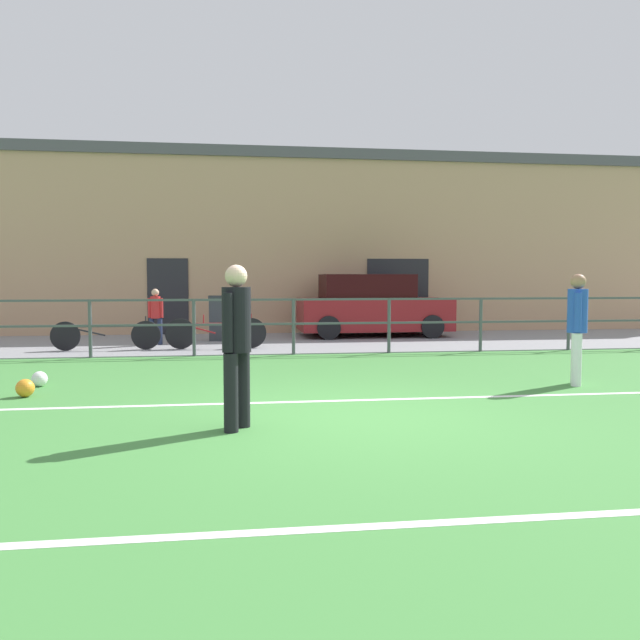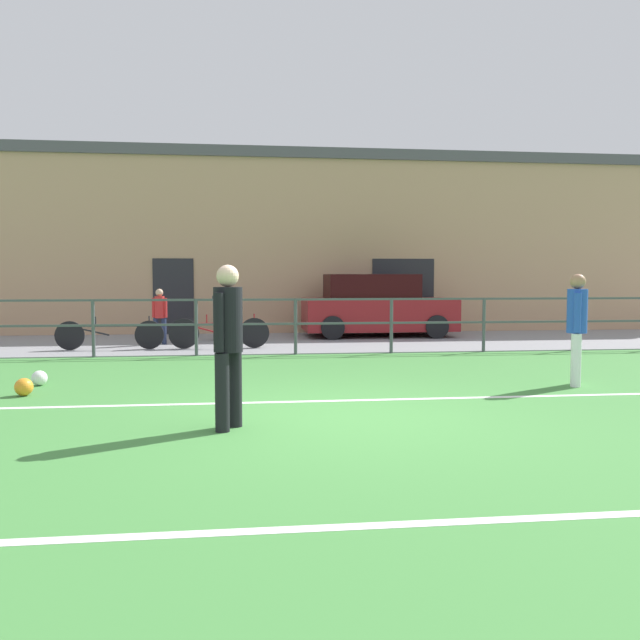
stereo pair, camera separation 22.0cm
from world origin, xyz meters
name	(u,v)px [view 2 (the right image)]	position (x,y,z in m)	size (l,w,h in m)	color
ground	(339,419)	(0.00, 0.00, -0.02)	(60.00, 44.00, 0.04)	#42843D
field_line_touchline	(328,401)	(0.00, 0.95, 0.00)	(36.00, 0.11, 0.00)	white
field_line_hash	(413,524)	(0.00, -3.20, 0.00)	(36.00, 0.11, 0.00)	white
pavement_strip	(287,342)	(0.00, 8.50, 0.01)	(48.00, 5.00, 0.02)	gray
perimeter_fence	(296,318)	(0.00, 6.00, 0.75)	(36.07, 0.07, 1.15)	#474C51
clubhouse_facade	(279,243)	(0.00, 12.20, 2.61)	(28.00, 2.56, 5.20)	tan
player_goalkeeper	(228,336)	(-1.22, -0.44, 0.97)	(0.30, 0.42, 1.70)	black
player_striker	(577,322)	(3.74, 1.70, 0.92)	(0.28, 0.41, 1.62)	white
soccer_ball_match	(24,387)	(-3.96, 1.78, 0.12)	(0.24, 0.24, 0.24)	orange
soccer_ball_spare	(39,378)	(-4.02, 2.61, 0.11)	(0.22, 0.22, 0.22)	white
spectator_child	(160,313)	(-2.99, 8.21, 0.76)	(0.35, 0.23, 1.30)	#232D4C
parked_car_red	(376,307)	(2.46, 9.74, 0.79)	(3.96, 1.90, 1.64)	maroon
bicycle_parked_1	(109,335)	(-3.93, 7.20, 0.35)	(2.29, 0.04, 0.72)	black
bicycle_parked_2	(219,333)	(-1.59, 7.20, 0.37)	(2.20, 0.04, 0.76)	black
trash_bin_0	(224,318)	(-1.54, 9.04, 0.58)	(0.54, 0.46, 1.11)	#33383D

